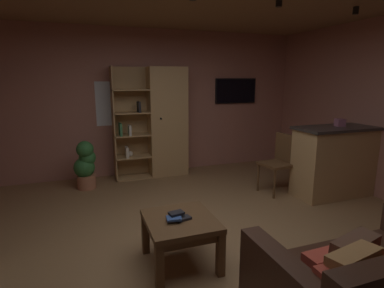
{
  "coord_description": "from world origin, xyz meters",
  "views": [
    {
      "loc": [
        -1.11,
        -2.72,
        1.75
      ],
      "look_at": [
        0.0,
        0.4,
        1.05
      ],
      "focal_mm": 28.75,
      "sensor_mm": 36.0,
      "label": 1
    }
  ],
  "objects_px": {
    "bookshelf_cabinet": "(163,123)",
    "table_book_0": "(183,218)",
    "dining_chair": "(280,159)",
    "wall_mounted_tv": "(236,91)",
    "potted_floor_plant": "(86,165)",
    "table_book_1": "(174,218)",
    "table_book_2": "(176,213)",
    "kitchen_bar_counter": "(341,161)",
    "tissue_box": "(340,123)",
    "coffee_table": "(180,227)"
  },
  "relations": [
    {
      "from": "tissue_box",
      "to": "coffee_table",
      "type": "xyz_separation_m",
      "value": [
        -2.81,
        -0.98,
        -0.74
      ]
    },
    {
      "from": "table_book_2",
      "to": "wall_mounted_tv",
      "type": "xyz_separation_m",
      "value": [
        2.17,
        3.03,
        1.0
      ]
    },
    {
      "from": "table_book_1",
      "to": "table_book_2",
      "type": "bearing_deg",
      "value": 53.24
    },
    {
      "from": "table_book_1",
      "to": "table_book_2",
      "type": "relative_size",
      "value": 0.98
    },
    {
      "from": "kitchen_bar_counter",
      "to": "tissue_box",
      "type": "xyz_separation_m",
      "value": [
        -0.05,
        0.04,
        0.58
      ]
    },
    {
      "from": "tissue_box",
      "to": "wall_mounted_tv",
      "type": "height_order",
      "value": "wall_mounted_tv"
    },
    {
      "from": "table_book_1",
      "to": "potted_floor_plant",
      "type": "distance_m",
      "value": 2.66
    },
    {
      "from": "coffee_table",
      "to": "table_book_0",
      "type": "relative_size",
      "value": 4.87
    },
    {
      "from": "coffee_table",
      "to": "potted_floor_plant",
      "type": "height_order",
      "value": "potted_floor_plant"
    },
    {
      "from": "dining_chair",
      "to": "potted_floor_plant",
      "type": "height_order",
      "value": "dining_chair"
    },
    {
      "from": "bookshelf_cabinet",
      "to": "potted_floor_plant",
      "type": "relative_size",
      "value": 2.47
    },
    {
      "from": "potted_floor_plant",
      "to": "wall_mounted_tv",
      "type": "relative_size",
      "value": 0.91
    },
    {
      "from": "tissue_box",
      "to": "table_book_1",
      "type": "relative_size",
      "value": 0.89
    },
    {
      "from": "dining_chair",
      "to": "wall_mounted_tv",
      "type": "height_order",
      "value": "wall_mounted_tv"
    },
    {
      "from": "kitchen_bar_counter",
      "to": "table_book_2",
      "type": "relative_size",
      "value": 10.87
    },
    {
      "from": "table_book_1",
      "to": "dining_chair",
      "type": "distance_m",
      "value": 2.53
    },
    {
      "from": "tissue_box",
      "to": "dining_chair",
      "type": "height_order",
      "value": "tissue_box"
    },
    {
      "from": "bookshelf_cabinet",
      "to": "table_book_0",
      "type": "bearing_deg",
      "value": -100.69
    },
    {
      "from": "bookshelf_cabinet",
      "to": "coffee_table",
      "type": "bearing_deg",
      "value": -101.16
    },
    {
      "from": "kitchen_bar_counter",
      "to": "table_book_2",
      "type": "xyz_separation_m",
      "value": [
        -2.9,
        -0.93,
        -0.01
      ]
    },
    {
      "from": "table_book_2",
      "to": "potted_floor_plant",
      "type": "relative_size",
      "value": 0.17
    },
    {
      "from": "bookshelf_cabinet",
      "to": "potted_floor_plant",
      "type": "bearing_deg",
      "value": -166.63
    },
    {
      "from": "tissue_box",
      "to": "table_book_1",
      "type": "xyz_separation_m",
      "value": [
        -2.89,
        -1.02,
        -0.62
      ]
    },
    {
      "from": "tissue_box",
      "to": "wall_mounted_tv",
      "type": "distance_m",
      "value": 2.21
    },
    {
      "from": "kitchen_bar_counter",
      "to": "wall_mounted_tv",
      "type": "bearing_deg",
      "value": 108.97
    },
    {
      "from": "bookshelf_cabinet",
      "to": "wall_mounted_tv",
      "type": "distance_m",
      "value": 1.68
    },
    {
      "from": "bookshelf_cabinet",
      "to": "tissue_box",
      "type": "height_order",
      "value": "bookshelf_cabinet"
    },
    {
      "from": "dining_chair",
      "to": "wall_mounted_tv",
      "type": "relative_size",
      "value": 1.05
    },
    {
      "from": "table_book_0",
      "to": "table_book_1",
      "type": "relative_size",
      "value": 1.03
    },
    {
      "from": "bookshelf_cabinet",
      "to": "wall_mounted_tv",
      "type": "xyz_separation_m",
      "value": [
        1.58,
        0.21,
        0.55
      ]
    },
    {
      "from": "tissue_box",
      "to": "wall_mounted_tv",
      "type": "xyz_separation_m",
      "value": [
        -0.67,
        2.07,
        0.4
      ]
    },
    {
      "from": "table_book_1",
      "to": "dining_chair",
      "type": "bearing_deg",
      "value": 32.97
    },
    {
      "from": "coffee_table",
      "to": "table_book_2",
      "type": "xyz_separation_m",
      "value": [
        -0.04,
        0.01,
        0.14
      ]
    },
    {
      "from": "table_book_2",
      "to": "wall_mounted_tv",
      "type": "distance_m",
      "value": 3.86
    },
    {
      "from": "bookshelf_cabinet",
      "to": "table_book_0",
      "type": "height_order",
      "value": "bookshelf_cabinet"
    },
    {
      "from": "potted_floor_plant",
      "to": "wall_mounted_tv",
      "type": "bearing_deg",
      "value": 10.31
    },
    {
      "from": "tissue_box",
      "to": "table_book_0",
      "type": "relative_size",
      "value": 0.86
    },
    {
      "from": "table_book_2",
      "to": "dining_chair",
      "type": "bearing_deg",
      "value": 32.43
    },
    {
      "from": "kitchen_bar_counter",
      "to": "wall_mounted_tv",
      "type": "distance_m",
      "value": 2.43
    },
    {
      "from": "kitchen_bar_counter",
      "to": "table_book_1",
      "type": "xyz_separation_m",
      "value": [
        -2.94,
        -0.98,
        -0.03
      ]
    },
    {
      "from": "tissue_box",
      "to": "table_book_0",
      "type": "distance_m",
      "value": 3.04
    },
    {
      "from": "tissue_box",
      "to": "bookshelf_cabinet",
      "type": "bearing_deg",
      "value": 140.49
    },
    {
      "from": "table_book_0",
      "to": "potted_floor_plant",
      "type": "height_order",
      "value": "potted_floor_plant"
    },
    {
      "from": "tissue_box",
      "to": "coffee_table",
      "type": "height_order",
      "value": "tissue_box"
    },
    {
      "from": "table_book_0",
      "to": "table_book_2",
      "type": "xyz_separation_m",
      "value": [
        -0.05,
        0.04,
        0.04
      ]
    },
    {
      "from": "coffee_table",
      "to": "potted_floor_plant",
      "type": "xyz_separation_m",
      "value": [
        -0.81,
        2.51,
        0.02
      ]
    },
    {
      "from": "table_book_0",
      "to": "table_book_1",
      "type": "height_order",
      "value": "table_book_1"
    },
    {
      "from": "table_book_0",
      "to": "table_book_1",
      "type": "distance_m",
      "value": 0.1
    },
    {
      "from": "bookshelf_cabinet",
      "to": "table_book_2",
      "type": "distance_m",
      "value": 2.92
    },
    {
      "from": "wall_mounted_tv",
      "to": "tissue_box",
      "type": "bearing_deg",
      "value": -71.95
    }
  ]
}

